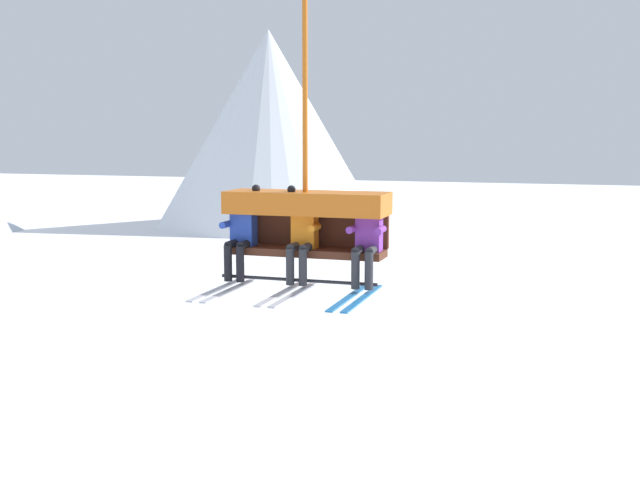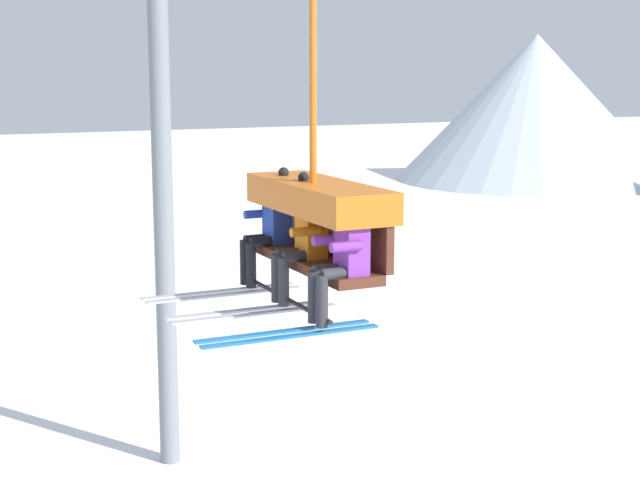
# 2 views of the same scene
# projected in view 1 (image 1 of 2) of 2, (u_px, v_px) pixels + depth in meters

# --- Properties ---
(mountain_peak_central) EXTENTS (16.70, 16.70, 14.33)m
(mountain_peak_central) POSITION_uv_depth(u_px,v_px,m) (269.00, 128.00, 59.26)
(mountain_peak_central) COLOR white
(mountain_peak_central) RESTS_ON ground_plane
(chairlift_chair) EXTENTS (2.19, 0.74, 4.26)m
(chairlift_chair) POSITION_uv_depth(u_px,v_px,m) (307.00, 210.00, 10.71)
(chairlift_chair) COLOR #512819
(skier_blue) EXTENTS (0.48, 1.70, 1.34)m
(skier_blue) POSITION_uv_depth(u_px,v_px,m) (240.00, 233.00, 10.82)
(skier_blue) COLOR #2847B7
(skier_orange) EXTENTS (0.48, 1.70, 1.34)m
(skier_orange) POSITION_uv_depth(u_px,v_px,m) (302.00, 236.00, 10.55)
(skier_orange) COLOR orange
(skier_purple) EXTENTS (0.46, 1.70, 1.23)m
(skier_purple) POSITION_uv_depth(u_px,v_px,m) (367.00, 240.00, 10.28)
(skier_purple) COLOR purple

